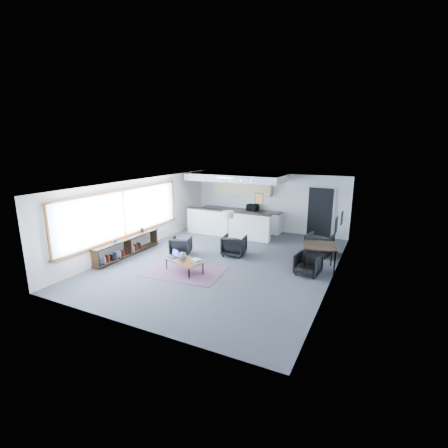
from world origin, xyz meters
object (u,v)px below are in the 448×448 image
at_px(floor_lamp, 228,216).
at_px(dining_chair_far, 319,245).
at_px(dining_chair_near, 308,265).
at_px(dining_table, 319,247).
at_px(microwave, 253,207).
at_px(ceramic_pot, 182,256).
at_px(coffee_table, 184,261).
at_px(laptop, 174,255).
at_px(book_stack, 197,261).
at_px(armchair_right, 234,244).
at_px(armchair_left, 181,245).

bearing_deg(floor_lamp, dining_chair_far, 12.79).
relative_size(dining_chair_near, dining_chair_far, 0.84).
xyz_separation_m(dining_table, microwave, (-3.62, 3.53, 0.35)).
relative_size(ceramic_pot, floor_lamp, 0.18).
bearing_deg(coffee_table, laptop, -173.57).
bearing_deg(dining_chair_far, dining_table, 107.45).
xyz_separation_m(book_stack, microwave, (-0.39, 5.52, 0.67)).
bearing_deg(coffee_table, armchair_right, 88.57).
relative_size(book_stack, dining_table, 0.31).
xyz_separation_m(ceramic_pot, dining_chair_near, (3.49, 1.53, -0.21)).
relative_size(dining_table, dining_chair_near, 1.92).
xyz_separation_m(coffee_table, dining_table, (3.67, 2.01, 0.39)).
height_order(coffee_table, dining_chair_near, dining_chair_near).
height_order(armchair_right, microwave, microwave).
bearing_deg(armchair_left, microwave, -120.52).
relative_size(coffee_table, dining_chair_near, 2.15).
xyz_separation_m(coffee_table, dining_chair_far, (3.42, 3.46, 0.01)).
height_order(ceramic_pot, armchair_left, armchair_left).
height_order(coffee_table, floor_lamp, floor_lamp).
bearing_deg(dining_chair_far, dining_chair_near, 98.93).
xyz_separation_m(ceramic_pot, book_stack, (0.47, 0.06, -0.09)).
height_order(coffee_table, laptop, laptop).
bearing_deg(microwave, dining_table, -35.69).
bearing_deg(laptop, ceramic_pot, 4.36).
height_order(book_stack, armchair_left, armchair_left).
distance_m(ceramic_pot, armchair_right, 2.27).
height_order(dining_table, dining_chair_near, dining_table).
distance_m(floor_lamp, dining_chair_far, 3.44).
bearing_deg(ceramic_pot, dining_chair_near, 23.68).
xyz_separation_m(ceramic_pot, dining_chair_far, (3.45, 3.50, -0.15)).
bearing_deg(floor_lamp, book_stack, -84.50).
xyz_separation_m(laptop, armchair_right, (1.17, 2.01, -0.06)).
distance_m(coffee_table, book_stack, 0.44).
height_order(dining_table, dining_chair_far, dining_table).
distance_m(dining_table, dining_chair_far, 1.52).
bearing_deg(coffee_table, dining_table, 46.31).
bearing_deg(armchair_right, microwave, -86.53).
relative_size(coffee_table, dining_table, 1.12).
bearing_deg(dining_chair_far, ceramic_pot, 53.11).
distance_m(floor_lamp, dining_chair_near, 3.63).
bearing_deg(coffee_table, ceramic_pot, -113.23).
relative_size(dining_chair_far, microwave, 1.46).
height_order(laptop, dining_chair_near, laptop).
distance_m(armchair_right, floor_lamp, 1.19).
bearing_deg(dining_chair_far, armchair_left, 33.07).
distance_m(laptop, armchair_right, 2.32).
xyz_separation_m(floor_lamp, microwave, (-0.13, 2.82, -0.15)).
height_order(book_stack, floor_lamp, floor_lamp).
relative_size(coffee_table, ceramic_pot, 5.13).
height_order(laptop, book_stack, laptop).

